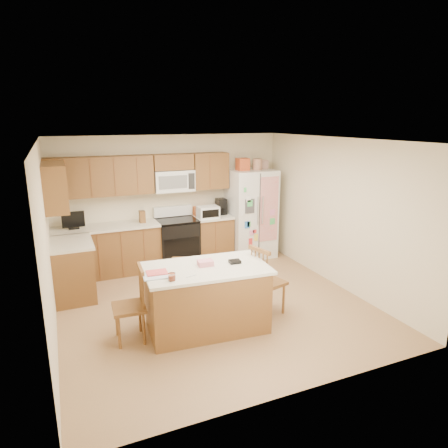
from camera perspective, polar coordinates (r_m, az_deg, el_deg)
name	(u,v)px	position (r m, az deg, el deg)	size (l,w,h in m)	color
ground	(214,305)	(6.30, -1.45, -11.45)	(4.50, 4.50, 0.00)	olive
room_shell	(213,214)	(5.81, -1.55, 1.42)	(4.60, 4.60, 2.52)	beige
cabinetry	(126,227)	(7.37, -13.83, -0.35)	(3.36, 1.56, 2.15)	brown
stove	(177,241)	(7.83, -6.72, -2.49)	(0.76, 0.65, 1.13)	black
refrigerator	(251,213)	(8.22, 3.86, 1.63)	(0.90, 0.79, 2.04)	white
island	(206,297)	(5.47, -2.53, -10.44)	(1.71, 1.07, 0.98)	brown
windsor_chair_left	(131,307)	(5.32, -13.16, -11.41)	(0.43, 0.45, 0.99)	brown
windsor_chair_back	(186,284)	(5.99, -5.44, -8.52)	(0.48, 0.47, 0.88)	brown
windsor_chair_right	(266,282)	(5.89, 6.06, -8.22)	(0.52, 0.54, 1.03)	brown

